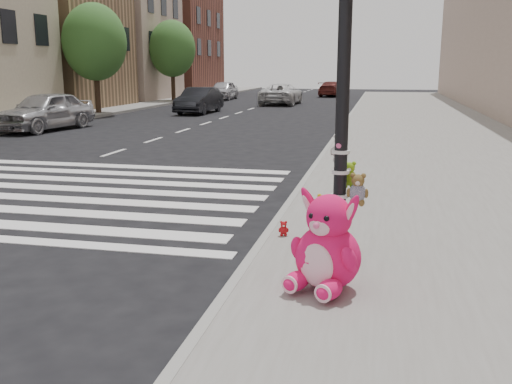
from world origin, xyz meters
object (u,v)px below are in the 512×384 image
(red_teddy, at_px, (284,228))
(car_silver_far, at_px, (45,111))
(signal_pole, at_px, (343,124))
(car_dark_far, at_px, (199,100))
(pink_bunny, at_px, (327,249))
(car_white_near, at_px, (281,94))

(red_teddy, height_order, car_silver_far, car_silver_far)
(signal_pole, distance_m, car_dark_far, 24.27)
(signal_pole, height_order, pink_bunny, signal_pole)
(red_teddy, distance_m, car_white_near, 30.38)
(red_teddy, bearing_deg, car_silver_far, 120.16)
(car_dark_far, height_order, car_white_near, car_dark_far)
(pink_bunny, xyz_separation_m, red_teddy, (-0.76, 1.83, -0.34))
(car_dark_far, xyz_separation_m, car_white_near, (3.06, 8.04, -0.00))
(pink_bunny, relative_size, car_silver_far, 0.25)
(car_silver_far, distance_m, car_white_near, 18.46)
(pink_bunny, relative_size, red_teddy, 5.06)
(red_teddy, relative_size, car_dark_far, 0.05)
(car_silver_far, relative_size, car_white_near, 0.91)
(red_teddy, height_order, car_white_near, car_white_near)
(red_teddy, relative_size, car_white_near, 0.04)
(car_silver_far, bearing_deg, red_teddy, -39.47)
(car_dark_far, bearing_deg, red_teddy, -67.54)
(pink_bunny, distance_m, car_white_near, 32.32)
(car_dark_far, bearing_deg, car_silver_far, -107.88)
(car_white_near, bearing_deg, car_silver_far, 70.78)
(red_teddy, bearing_deg, car_dark_far, 98.28)
(signal_pole, xyz_separation_m, car_dark_far, (-9.11, 22.46, -1.09))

